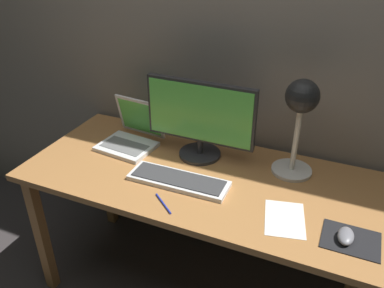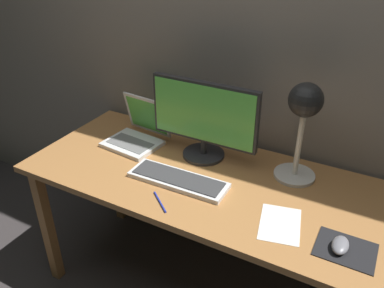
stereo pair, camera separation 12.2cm
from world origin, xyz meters
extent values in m
plane|color=#383333|center=(0.00, 0.00, 0.00)|extent=(4.80, 4.80, 0.00)
cube|color=gray|center=(0.00, 0.40, 1.30)|extent=(4.80, 0.06, 2.60)
cube|color=#A8703D|center=(0.00, 0.00, 0.72)|extent=(1.60, 0.70, 0.03)
cube|color=#A8703D|center=(-0.74, -0.29, 0.35)|extent=(0.05, 0.05, 0.71)
cube|color=#A8703D|center=(-0.74, 0.29, 0.35)|extent=(0.05, 0.05, 0.71)
cube|color=#A8703D|center=(0.74, 0.29, 0.35)|extent=(0.05, 0.05, 0.71)
cylinder|color=#28282B|center=(-0.07, 0.16, 0.75)|extent=(0.20, 0.20, 0.01)
cylinder|color=#28282B|center=(-0.07, 0.16, 0.79)|extent=(0.03, 0.03, 0.07)
cube|color=#28282B|center=(-0.07, 0.16, 0.97)|extent=(0.52, 0.03, 0.29)
cube|color=#59C64C|center=(-0.07, 0.14, 0.97)|extent=(0.50, 0.00, 0.27)
cube|color=silver|center=(-0.07, -0.09, 0.75)|extent=(0.44, 0.15, 0.02)
cube|color=#38383A|center=(-0.07, -0.09, 0.76)|extent=(0.41, 0.12, 0.01)
cube|color=silver|center=(-0.43, 0.07, 0.75)|extent=(0.28, 0.23, 0.02)
cube|color=slate|center=(-0.43, 0.06, 0.76)|extent=(0.23, 0.14, 0.00)
cube|color=silver|center=(-0.42, 0.20, 0.86)|extent=(0.27, 0.08, 0.21)
cube|color=#59C64C|center=(-0.42, 0.20, 0.86)|extent=(0.23, 0.07, 0.18)
cylinder|color=beige|center=(0.37, 0.19, 0.75)|extent=(0.18, 0.18, 0.01)
cylinder|color=silver|center=(0.37, 0.19, 0.92)|extent=(0.02, 0.02, 0.32)
sphere|color=black|center=(0.37, 0.19, 1.11)|extent=(0.14, 0.14, 0.14)
sphere|color=#FFEAB2|center=(0.37, 0.18, 1.07)|extent=(0.05, 0.05, 0.05)
cube|color=black|center=(0.65, -0.17, 0.74)|extent=(0.20, 0.16, 0.00)
ellipsoid|color=slate|center=(0.63, -0.18, 0.76)|extent=(0.06, 0.10, 0.03)
cube|color=white|center=(0.41, -0.15, 0.74)|extent=(0.19, 0.24, 0.00)
cylinder|color=#2633A5|center=(-0.06, -0.25, 0.74)|extent=(0.11, 0.09, 0.01)
camera|label=1|loc=(0.54, -1.35, 1.73)|focal=36.74mm
camera|label=2|loc=(0.65, -1.30, 1.73)|focal=36.74mm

